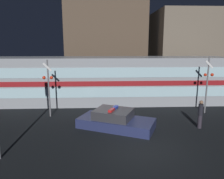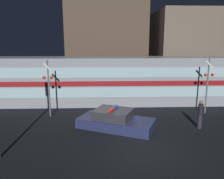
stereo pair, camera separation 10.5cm
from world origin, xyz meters
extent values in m
plane|color=black|center=(0.00, 0.00, 0.00)|extent=(120.00, 120.00, 0.00)
cube|color=#999EA5|center=(-1.24, 8.35, 1.90)|extent=(19.23, 3.12, 3.80)
cube|color=maroon|center=(-1.24, 6.78, 1.90)|extent=(18.85, 0.03, 0.38)
cube|color=silver|center=(-1.24, 6.78, 1.22)|extent=(18.27, 0.02, 0.76)
cube|color=silver|center=(-1.24, 6.78, 2.74)|extent=(18.27, 0.02, 0.76)
cube|color=navy|center=(-1.01, 2.66, 0.28)|extent=(4.78, 3.55, 0.57)
cube|color=#333338|center=(-1.17, 2.73, 0.83)|extent=(2.61, 2.41, 0.52)
cube|color=red|center=(-1.29, 2.46, 1.15)|extent=(0.42, 0.61, 0.12)
cube|color=blue|center=(-1.05, 2.99, 1.15)|extent=(0.42, 0.61, 0.12)
cylinder|color=#2D2833|center=(3.88, 2.38, 0.40)|extent=(0.24, 0.24, 0.80)
cylinder|color=black|center=(3.88, 2.38, 1.13)|extent=(0.28, 0.28, 0.66)
sphere|color=#8C664C|center=(3.88, 2.38, 1.57)|extent=(0.22, 0.22, 0.22)
cylinder|color=slate|center=(5.51, 5.20, 1.98)|extent=(0.10, 0.10, 3.96)
sphere|color=red|center=(5.27, 5.08, 2.77)|extent=(0.22, 0.22, 0.22)
sphere|color=red|center=(5.75, 5.08, 2.77)|extent=(0.22, 0.22, 0.22)
cube|color=white|center=(5.51, 5.13, 3.48)|extent=(0.58, 0.03, 0.58)
cylinder|color=slate|center=(-5.36, 4.91, 1.92)|extent=(0.10, 0.10, 3.84)
sphere|color=red|center=(-5.60, 4.80, 2.69)|extent=(0.22, 0.22, 0.22)
sphere|color=red|center=(-5.12, 4.80, 2.69)|extent=(0.22, 0.22, 0.22)
cube|color=white|center=(-5.36, 4.84, 3.38)|extent=(0.58, 0.03, 0.58)
cube|color=brown|center=(-1.34, 17.36, 5.39)|extent=(9.01, 6.30, 10.77)
cube|color=#726656|center=(9.07, 15.37, 4.20)|extent=(9.85, 6.85, 8.39)
camera|label=1|loc=(-1.80, -9.47, 4.84)|focal=35.00mm
camera|label=2|loc=(-1.69, -9.48, 4.84)|focal=35.00mm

